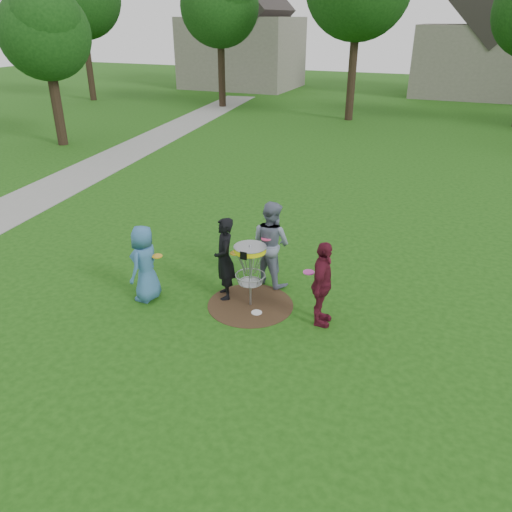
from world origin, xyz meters
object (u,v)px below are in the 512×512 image
at_px(player_grey, 271,243).
at_px(player_blue, 145,263).
at_px(player_maroon, 322,284).
at_px(player_black, 224,259).
at_px(disc_golf_basket, 250,261).

bearing_deg(player_grey, player_blue, 59.93).
height_order(player_grey, player_maroon, player_grey).
bearing_deg(player_black, disc_golf_basket, 47.22).
height_order(player_grey, disc_golf_basket, player_grey).
bearing_deg(player_blue, player_black, 114.82).
distance_m(player_blue, player_black, 1.65).
height_order(player_maroon, disc_golf_basket, player_maroon).
distance_m(player_grey, disc_golf_basket, 1.11).
bearing_deg(player_maroon, player_grey, 46.13).
xyz_separation_m(player_grey, disc_golf_basket, (-0.02, -1.10, 0.06)).
distance_m(player_blue, player_grey, 2.74).
relative_size(player_black, player_grey, 0.93).
bearing_deg(disc_golf_basket, player_blue, -164.35).
relative_size(player_black, disc_golf_basket, 1.30).
bearing_deg(player_blue, disc_golf_basket, 104.78).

